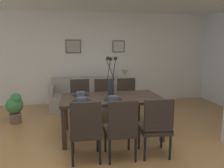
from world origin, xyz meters
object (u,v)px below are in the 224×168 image
dining_chair_far_left (121,127)px  centerpiece_vase (111,82)px  dining_chair_mid_left (156,124)px  bowl_near_right (81,93)px  bowl_near_left (82,99)px  sofa (87,98)px  dining_chair_near_right (81,99)px  bowl_far_left (113,97)px  dining_chair_near_left (86,128)px  framed_picture_left (73,46)px  dining_chair_far_right (104,98)px  table_lamp (125,74)px  side_table (124,97)px  dining_chair_mid_right (127,97)px  potted_plant (15,106)px  dining_table (111,101)px  framed_picture_center (119,46)px

dining_chair_far_left → centerpiece_vase: bearing=89.4°
dining_chair_mid_left → bowl_near_right: dining_chair_mid_left is taller
bowl_near_left → sofa: size_ratio=0.09×
bowl_near_right → dining_chair_near_right: bearing=89.1°
bowl_far_left → dining_chair_near_left: bearing=-128.5°
dining_chair_near_right → dining_chair_mid_left: 2.09m
dining_chair_mid_left → bowl_near_left: dining_chair_mid_left is taller
dining_chair_far_left → framed_picture_left: framed_picture_left is taller
dining_chair_far_right → framed_picture_left: framed_picture_left is taller
table_lamp → dining_chair_mid_left: bearing=-93.8°
bowl_near_left → framed_picture_left: bearing=92.4°
side_table → dining_chair_far_right: bearing=-124.5°
dining_chair_near_left → dining_chair_mid_right: size_ratio=1.00×
bowl_near_right → potted_plant: bowl_near_right is taller
framed_picture_left → dining_chair_mid_left: bearing=-70.9°
dining_table → bowl_near_right: bearing=158.1°
bowl_near_right → bowl_far_left: size_ratio=1.00×
dining_chair_near_right → bowl_near_left: dining_chair_near_right is taller
dining_chair_far_right → table_lamp: bearing=55.5°
bowl_far_left → table_lamp: size_ratio=0.33×
dining_chair_mid_left → side_table: (0.19, 2.83, -0.25)m
dining_chair_mid_right → dining_chair_near_right: bearing=179.2°
bowl_far_left → framed_picture_left: 2.90m
dining_chair_far_right → table_lamp: size_ratio=1.80×
dining_chair_mid_left → potted_plant: bearing=142.1°
dining_chair_mid_left → dining_chair_mid_right: 1.79m
dining_chair_near_right → bowl_far_left: 1.27m
dining_chair_far_right → dining_chair_mid_left: 1.86m
bowl_near_left → bowl_near_right: bearing=90.0°
table_lamp → framed_picture_center: (-0.06, 0.55, 0.75)m
dining_table → dining_chair_near_right: size_ratio=1.96×
dining_chair_mid_right → side_table: dining_chair_mid_right is taller
table_lamp → bowl_near_left: bearing=-120.3°
framed_picture_center → table_lamp: bearing=-83.9°
dining_table → dining_chair_far_right: dining_chair_far_right is taller
dining_chair_near_left → dining_chair_far_left: 0.51m
bowl_near_right → bowl_far_left: (0.54, -0.43, 0.00)m
bowl_far_left → framed_picture_left: framed_picture_left is taller
framed_picture_left → potted_plant: size_ratio=0.64×
dining_table → sofa: bearing=100.2°
sofa → framed_picture_center: size_ratio=5.17×
bowl_near_left → table_lamp: 2.48m
sofa → framed_picture_left: 1.51m
side_table → framed_picture_left: 2.02m
dining_table → dining_chair_far_right: bearing=90.6°
dining_chair_mid_left → bowl_near_left: (-1.06, 0.69, 0.27)m
table_lamp → bowl_far_left: bearing=-108.4°
bowl_near_right → framed_picture_center: framed_picture_center is taller
dining_chair_near_right → dining_chair_far_right: size_ratio=1.00×
bowl_near_left → side_table: bearing=59.7°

